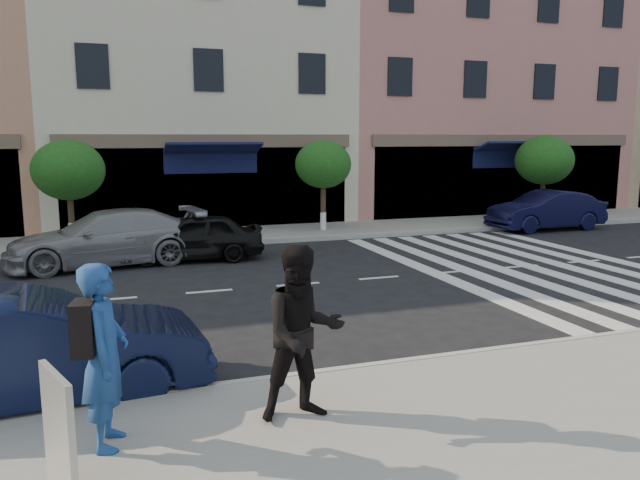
{
  "coord_description": "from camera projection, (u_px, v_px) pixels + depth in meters",
  "views": [
    {
      "loc": [
        -4.02,
        -9.12,
        3.3
      ],
      "look_at": [
        -0.28,
        1.67,
        1.4
      ],
      "focal_mm": 35.0,
      "sensor_mm": 36.0,
      "label": 1
    }
  ],
  "objects": [
    {
      "name": "car_far_right",
      "position": [
        546.0,
        210.0,
        22.21
      ],
      "size": [
        4.27,
        1.56,
        1.4
      ],
      "primitive_type": "imported",
      "rotation": [
        0.0,
        0.0,
        -1.55
      ],
      "color": "black",
      "rests_on": "ground"
    },
    {
      "name": "sidewalk_near",
      "position": [
        506.0,
        434.0,
        6.84
      ],
      "size": [
        60.0,
        4.5,
        0.15
      ],
      "primitive_type": "cube",
      "color": "gray",
      "rests_on": "ground"
    },
    {
      "name": "building_centre",
      "position": [
        191.0,
        81.0,
        25.12
      ],
      "size": [
        11.0,
        9.0,
        11.0
      ],
      "primitive_type": "cube",
      "color": "beige",
      "rests_on": "ground"
    },
    {
      "name": "car_far_mid",
      "position": [
        193.0,
        237.0,
        16.73
      ],
      "size": [
        3.82,
        1.81,
        1.26
      ],
      "primitive_type": "imported",
      "rotation": [
        0.0,
        0.0,
        -1.66
      ],
      "color": "black",
      "rests_on": "ground"
    },
    {
      "name": "car_near_mid",
      "position": [
        31.0,
        349.0,
        7.69
      ],
      "size": [
        4.4,
        1.87,
        1.41
      ],
      "primitive_type": "imported",
      "rotation": [
        0.0,
        0.0,
        1.66
      ],
      "color": "black",
      "rests_on": "ground"
    },
    {
      "name": "walker",
      "position": [
        303.0,
        333.0,
        6.93
      ],
      "size": [
        0.96,
        0.75,
        1.98
      ],
      "primitive_type": "imported",
      "rotation": [
        0.0,
        0.0,
        -0.0
      ],
      "color": "black",
      "rests_on": "sidewalk_near"
    },
    {
      "name": "building_east_mid",
      "position": [
        452.0,
        67.0,
        28.84
      ],
      "size": [
        13.0,
        9.0,
        13.0
      ],
      "primitive_type": "cube",
      "color": "tan",
      "rests_on": "ground"
    },
    {
      "name": "photographer",
      "position": [
        105.0,
        356.0,
        6.3
      ],
      "size": [
        0.58,
        0.77,
        1.92
      ],
      "primitive_type": "imported",
      "rotation": [
        0.0,
        0.0,
        1.39
      ],
      "color": "navy",
      "rests_on": "sidewalk_near"
    },
    {
      "name": "street_tree_wb",
      "position": [
        68.0,
        171.0,
        18.42
      ],
      "size": [
        2.1,
        2.1,
        3.06
      ],
      "color": "#473323",
      "rests_on": "sidewalk_far"
    },
    {
      "name": "street_tree_ea",
      "position": [
        544.0,
        161.0,
        23.89
      ],
      "size": [
        2.2,
        2.2,
        3.19
      ],
      "color": "#473323",
      "rests_on": "sidewalk_far"
    },
    {
      "name": "street_tree_c",
      "position": [
        323.0,
        165.0,
        20.99
      ],
      "size": [
        1.9,
        1.9,
        3.04
      ],
      "color": "#473323",
      "rests_on": "sidewalk_far"
    },
    {
      "name": "car_far_left",
      "position": [
        106.0,
        238.0,
        16.07
      ],
      "size": [
        5.16,
        2.67,
        1.43
      ],
      "primitive_type": "imported",
      "rotation": [
        0.0,
        0.0,
        -1.43
      ],
      "color": "gray",
      "rests_on": "ground"
    },
    {
      "name": "poster_board",
      "position": [
        60.0,
        439.0,
        5.37
      ],
      "size": [
        0.35,
        0.75,
        1.18
      ],
      "rotation": [
        0.0,
        0.0,
        0.34
      ],
      "color": "beige",
      "rests_on": "sidewalk_near"
    },
    {
      "name": "ground",
      "position": [
        369.0,
        338.0,
        10.34
      ],
      "size": [
        120.0,
        120.0,
        0.0
      ],
      "primitive_type": "plane",
      "color": "black",
      "rests_on": "ground"
    },
    {
      "name": "sidewalk_far",
      "position": [
        236.0,
        235.0,
        20.58
      ],
      "size": [
        60.0,
        3.0,
        0.15
      ],
      "primitive_type": "cube",
      "color": "gray",
      "rests_on": "ground"
    }
  ]
}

